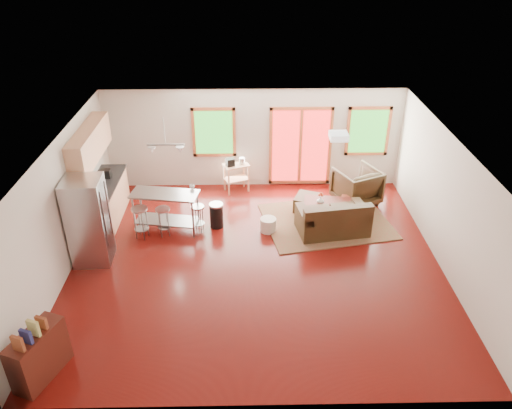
{
  "coord_description": "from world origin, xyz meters",
  "views": [
    {
      "loc": [
        -0.17,
        -8.35,
        6.13
      ],
      "look_at": [
        0.0,
        0.3,
        1.2
      ],
      "focal_mm": 35.0,
      "sensor_mm": 36.0,
      "label": 1
    }
  ],
  "objects_px": {
    "ottoman": "(308,204)",
    "island": "(166,205)",
    "armchair": "(357,184)",
    "kitchen_cart": "(236,169)",
    "loveseat": "(333,220)",
    "coffee_table": "(328,205)",
    "refrigerator": "(89,221)",
    "rug": "(326,221)"
  },
  "relations": [
    {
      "from": "refrigerator",
      "to": "island",
      "type": "xyz_separation_m",
      "value": [
        1.35,
        1.12,
        -0.28
      ]
    },
    {
      "from": "rug",
      "to": "refrigerator",
      "type": "xyz_separation_m",
      "value": [
        -5.01,
        -1.38,
        0.91
      ]
    },
    {
      "from": "rug",
      "to": "ottoman",
      "type": "distance_m",
      "value": 0.68
    },
    {
      "from": "loveseat",
      "to": "ottoman",
      "type": "xyz_separation_m",
      "value": [
        -0.45,
        0.99,
        -0.13
      ]
    },
    {
      "from": "armchair",
      "to": "island",
      "type": "relative_size",
      "value": 0.63
    },
    {
      "from": "coffee_table",
      "to": "kitchen_cart",
      "type": "bearing_deg",
      "value": 146.4
    },
    {
      "from": "island",
      "to": "kitchen_cart",
      "type": "height_order",
      "value": "kitchen_cart"
    },
    {
      "from": "loveseat",
      "to": "kitchen_cart",
      "type": "distance_m",
      "value": 3.02
    },
    {
      "from": "loveseat",
      "to": "island",
      "type": "relative_size",
      "value": 1.06
    },
    {
      "from": "ottoman",
      "to": "kitchen_cart",
      "type": "height_order",
      "value": "kitchen_cart"
    },
    {
      "from": "armchair",
      "to": "refrigerator",
      "type": "xyz_separation_m",
      "value": [
        -5.86,
        -2.32,
        0.43
      ]
    },
    {
      "from": "rug",
      "to": "island",
      "type": "relative_size",
      "value": 1.81
    },
    {
      "from": "rug",
      "to": "armchair",
      "type": "distance_m",
      "value": 1.36
    },
    {
      "from": "refrigerator",
      "to": "kitchen_cart",
      "type": "bearing_deg",
      "value": 42.81
    },
    {
      "from": "refrigerator",
      "to": "kitchen_cart",
      "type": "height_order",
      "value": "refrigerator"
    },
    {
      "from": "ottoman",
      "to": "refrigerator",
      "type": "relative_size",
      "value": 0.32
    },
    {
      "from": "ottoman",
      "to": "coffee_table",
      "type": "bearing_deg",
      "value": -43.82
    },
    {
      "from": "ottoman",
      "to": "kitchen_cart",
      "type": "xyz_separation_m",
      "value": [
        -1.76,
        1.04,
        0.45
      ]
    },
    {
      "from": "coffee_table",
      "to": "refrigerator",
      "type": "distance_m",
      "value": 5.29
    },
    {
      "from": "loveseat",
      "to": "ottoman",
      "type": "height_order",
      "value": "loveseat"
    },
    {
      "from": "coffee_table",
      "to": "loveseat",
      "type": "bearing_deg",
      "value": -86.93
    },
    {
      "from": "refrigerator",
      "to": "rug",
      "type": "bearing_deg",
      "value": 12.45
    },
    {
      "from": "coffee_table",
      "to": "refrigerator",
      "type": "relative_size",
      "value": 0.65
    },
    {
      "from": "ottoman",
      "to": "kitchen_cart",
      "type": "distance_m",
      "value": 2.09
    },
    {
      "from": "ottoman",
      "to": "kitchen_cart",
      "type": "bearing_deg",
      "value": 149.27
    },
    {
      "from": "loveseat",
      "to": "kitchen_cart",
      "type": "relative_size",
      "value": 1.74
    },
    {
      "from": "kitchen_cart",
      "to": "loveseat",
      "type": "bearing_deg",
      "value": -42.73
    },
    {
      "from": "coffee_table",
      "to": "island",
      "type": "bearing_deg",
      "value": -174.05
    },
    {
      "from": "island",
      "to": "rug",
      "type": "bearing_deg",
      "value": 4.03
    },
    {
      "from": "refrigerator",
      "to": "island",
      "type": "height_order",
      "value": "refrigerator"
    },
    {
      "from": "rug",
      "to": "loveseat",
      "type": "distance_m",
      "value": 0.56
    },
    {
      "from": "armchair",
      "to": "kitchen_cart",
      "type": "height_order",
      "value": "armchair"
    },
    {
      "from": "kitchen_cart",
      "to": "coffee_table",
      "type": "bearing_deg",
      "value": -33.6
    },
    {
      "from": "kitchen_cart",
      "to": "ottoman",
      "type": "bearing_deg",
      "value": -30.73
    },
    {
      "from": "armchair",
      "to": "ottoman",
      "type": "xyz_separation_m",
      "value": [
        -1.23,
        -0.41,
        -0.3
      ]
    },
    {
      "from": "armchair",
      "to": "refrigerator",
      "type": "height_order",
      "value": "refrigerator"
    },
    {
      "from": "rug",
      "to": "kitchen_cart",
      "type": "xyz_separation_m",
      "value": [
        -2.14,
        1.57,
        0.64
      ]
    },
    {
      "from": "ottoman",
      "to": "island",
      "type": "relative_size",
      "value": 0.38
    },
    {
      "from": "loveseat",
      "to": "coffee_table",
      "type": "bearing_deg",
      "value": 84.15
    },
    {
      "from": "rug",
      "to": "coffee_table",
      "type": "bearing_deg",
      "value": 75.46
    },
    {
      "from": "coffee_table",
      "to": "kitchen_cart",
      "type": "height_order",
      "value": "kitchen_cart"
    },
    {
      "from": "rug",
      "to": "refrigerator",
      "type": "height_order",
      "value": "refrigerator"
    }
  ]
}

